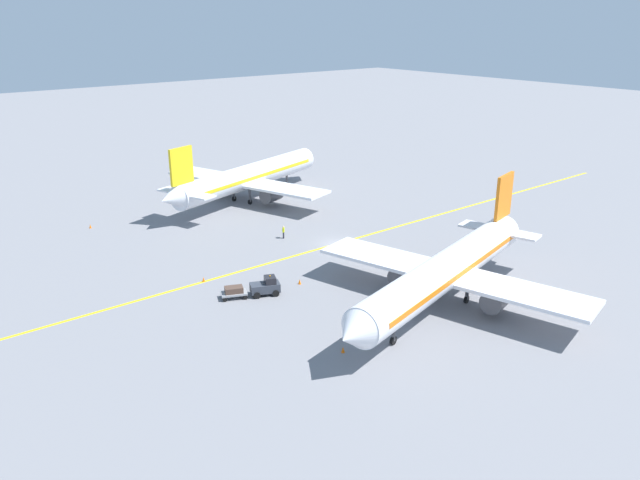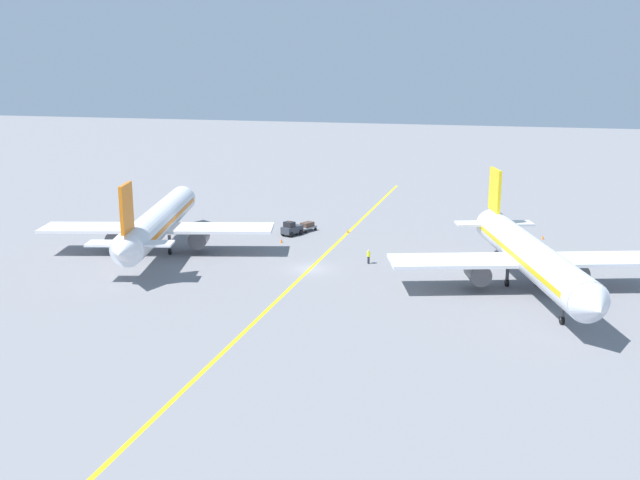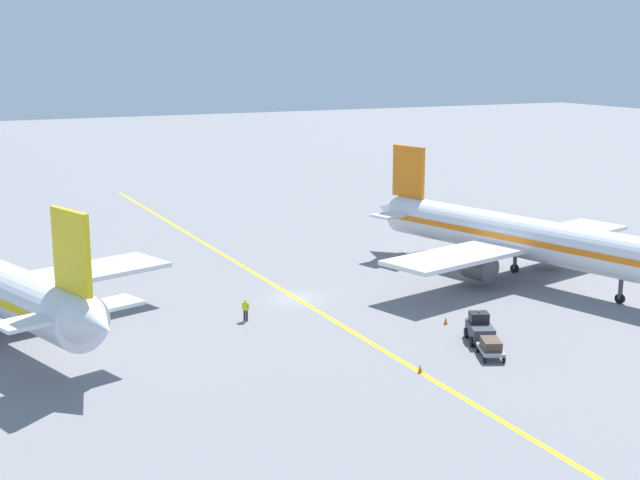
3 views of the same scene
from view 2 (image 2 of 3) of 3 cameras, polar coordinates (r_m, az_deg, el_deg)
ground_plane at (r=84.41m, az=-0.76°, el=-2.21°), size 400.00×400.00×0.00m
apron_yellow_centreline at (r=84.41m, az=-0.76°, el=-2.21°), size 0.61×120.00×0.01m
airplane_at_gate at (r=78.41m, az=15.63°, el=-1.15°), size 28.26×34.73×10.60m
airplane_adjacent_stand at (r=93.34m, az=-12.22°, el=1.35°), size 28.42×35.11×10.60m
baggage_tug_dark at (r=100.40m, az=-2.18°, el=0.86°), size 2.66×3.35×2.11m
baggage_cart_trailing at (r=102.89m, az=-0.98°, el=1.09°), size 2.32×2.94×1.24m
ground_crew_worker at (r=86.48m, az=3.72°, el=-1.23°), size 0.42×0.46×1.68m
traffic_cone_near_nose at (r=101.96m, az=2.14°, el=0.69°), size 0.32×0.32×0.55m
traffic_cone_mid_apron at (r=102.59m, az=16.61°, el=0.21°), size 0.32×0.32×0.55m
traffic_cone_by_wingtip at (r=106.75m, az=-9.07°, el=1.11°), size 0.32×0.32×0.55m
traffic_cone_far_edge at (r=96.58m, az=-2.97°, el=-0.04°), size 0.32×0.32×0.55m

